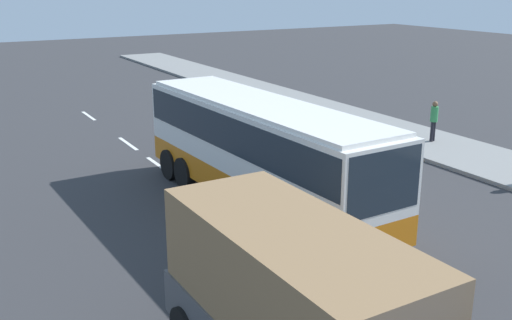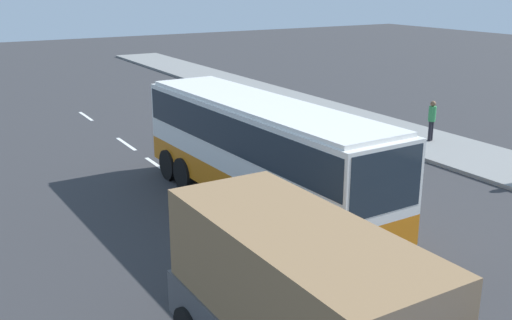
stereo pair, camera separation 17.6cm
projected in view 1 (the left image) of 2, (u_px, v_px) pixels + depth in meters
ground_plane at (286, 203)px, 19.30m from camera, size 120.00×120.00×0.00m
sidewalk_curb at (481, 159)px, 23.74m from camera, size 80.00×4.00×0.15m
lane_centreline at (250, 230)px, 17.23m from camera, size 33.99×0.16×0.01m
coach_bus at (260, 144)px, 18.25m from camera, size 10.90×2.98×3.44m
car_blue_saloon at (237, 123)px, 26.74m from camera, size 4.02×1.90×1.48m
pedestrian_at_crossing at (434, 118)px, 25.85m from camera, size 0.32×0.32×1.78m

